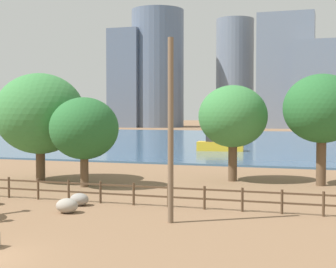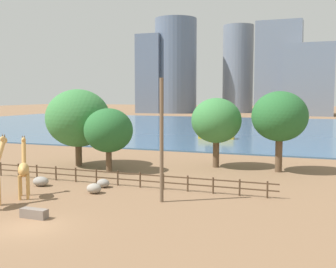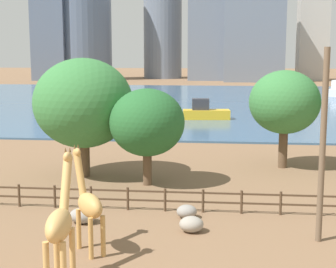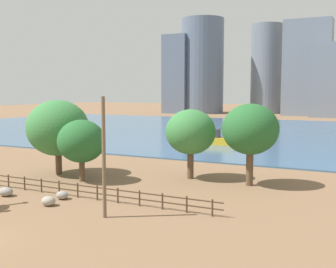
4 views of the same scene
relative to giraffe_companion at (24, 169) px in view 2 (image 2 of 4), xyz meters
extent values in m
plane|color=brown|center=(5.21, 74.12, -2.15)|extent=(400.00, 400.00, 0.00)
cube|color=#3D6084|center=(5.21, 71.12, -2.05)|extent=(180.00, 86.00, 0.20)
ellipsoid|color=tan|center=(-0.38, -1.56, 2.38)|extent=(0.43, 0.88, 0.75)
cone|color=brown|center=(-0.47, -1.57, 2.71)|extent=(0.11, 0.11, 0.21)
cone|color=brown|center=(-0.29, -1.56, 2.71)|extent=(0.11, 0.11, 0.21)
cylinder|color=tan|center=(-0.55, 0.27, -1.24)|extent=(0.29, 0.29, 1.82)
cylinder|color=tan|center=(-0.10, 0.60, -1.24)|extent=(0.29, 0.29, 1.82)
cylinder|color=tan|center=(0.29, -0.86, -1.24)|extent=(0.29, 0.29, 1.82)
cylinder|color=tan|center=(0.74, -0.52, -1.24)|extent=(0.29, 0.29, 1.82)
ellipsoid|color=tan|center=(0.09, -0.13, -0.02)|extent=(1.84, 2.09, 1.05)
cylinder|color=tan|center=(-0.57, 0.76, 1.13)|extent=(0.86, 1.00, 1.99)
ellipsoid|color=tan|center=(-0.78, 1.04, 2.07)|extent=(0.71, 0.80, 0.62)
cone|color=brown|center=(-0.84, 0.99, 2.38)|extent=(0.13, 0.13, 0.19)
cone|color=brown|center=(-0.71, 1.08, 2.38)|extent=(0.13, 0.13, 0.19)
cylinder|color=brown|center=(10.31, 2.32, 2.33)|extent=(0.28, 0.28, 8.96)
ellipsoid|color=gray|center=(-1.30, 3.67, -1.75)|extent=(1.42, 1.07, 0.81)
ellipsoid|color=gray|center=(4.34, 2.92, -1.76)|extent=(1.19, 1.05, 0.79)
ellipsoid|color=gray|center=(3.97, 5.03, -1.79)|extent=(1.08, 0.96, 0.72)
cube|color=#72665B|center=(4.25, -4.26, -1.85)|extent=(1.80, 0.60, 0.60)
cylinder|color=#4C3826|center=(-7.79, 6.12, -1.50)|extent=(0.14, 0.14, 1.30)
cylinder|color=#4C3826|center=(-5.70, 6.12, -1.50)|extent=(0.14, 0.14, 1.30)
cylinder|color=#4C3826|center=(-3.60, 6.12, -1.50)|extent=(0.14, 0.14, 1.30)
cylinder|color=#4C3826|center=(-1.50, 6.12, -1.50)|extent=(0.14, 0.14, 1.30)
cylinder|color=#4C3826|center=(0.59, 6.12, -1.50)|extent=(0.14, 0.14, 1.30)
cylinder|color=#4C3826|center=(2.69, 6.12, -1.50)|extent=(0.14, 0.14, 1.30)
cylinder|color=#4C3826|center=(4.78, 6.12, -1.50)|extent=(0.14, 0.14, 1.30)
cylinder|color=#4C3826|center=(6.88, 6.12, -1.50)|extent=(0.14, 0.14, 1.30)
cylinder|color=#4C3826|center=(8.98, 6.12, -1.50)|extent=(0.14, 0.14, 1.30)
cylinder|color=#4C3826|center=(11.07, 6.12, -1.50)|extent=(0.14, 0.14, 1.30)
cylinder|color=#4C3826|center=(13.17, 6.12, -1.50)|extent=(0.14, 0.14, 1.30)
cylinder|color=#4C3826|center=(15.27, 6.12, -1.50)|extent=(0.14, 0.14, 1.30)
cylinder|color=#4C3826|center=(17.36, 6.12, -1.50)|extent=(0.14, 0.14, 1.30)
cube|color=#4C3826|center=(5.21, 6.12, -1.05)|extent=(26.10, 0.08, 0.10)
cube|color=#4C3826|center=(5.21, 6.12, -1.57)|extent=(26.10, 0.08, 0.10)
cylinder|color=brown|center=(-3.88, 13.65, -0.93)|extent=(0.71, 0.71, 2.45)
ellipsoid|color=#387A3D|center=(-3.88, 13.65, 3.08)|extent=(6.95, 6.95, 6.25)
cylinder|color=brown|center=(17.00, 17.55, -0.45)|extent=(0.70, 0.70, 3.39)
ellipsoid|color=#26602D|center=(17.00, 17.55, 3.47)|extent=(5.57, 5.57, 5.01)
cylinder|color=brown|center=(0.88, 11.74, -1.04)|extent=(0.59, 0.59, 2.22)
ellipsoid|color=#26602D|center=(0.88, 11.74, 2.04)|extent=(4.93, 4.93, 4.44)
cylinder|color=brown|center=(10.42, 18.02, -0.70)|extent=(0.68, 0.68, 2.90)
ellipsoid|color=#387A3D|center=(10.42, 18.02, 2.88)|extent=(5.33, 5.33, 4.79)
cube|color=gold|center=(3.74, 45.05, -1.35)|extent=(6.20, 2.73, 1.20)
cube|color=#333338|center=(2.99, 44.98, -0.02)|extent=(2.30, 1.65, 1.44)
cube|color=slate|center=(-48.63, 141.97, 14.28)|extent=(10.66, 12.96, 32.86)
cylinder|color=slate|center=(-14.84, 156.82, 16.50)|extent=(13.03, 13.03, 37.31)
cube|color=slate|center=(3.57, 144.30, 15.86)|extent=(17.38, 8.33, 36.02)
cube|color=slate|center=(15.03, 139.55, 11.00)|extent=(17.85, 13.00, 26.29)
cylinder|color=slate|center=(-39.22, 145.22, 17.68)|extent=(17.72, 17.72, 39.66)
camera|label=1|loc=(17.74, -21.29, 3.27)|focal=55.00mm
camera|label=2|loc=(21.27, -25.59, 5.62)|focal=45.00mm
camera|label=3|loc=(5.73, -21.22, 6.54)|focal=55.00mm
camera|label=4|loc=(28.07, -22.80, 7.16)|focal=45.00mm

